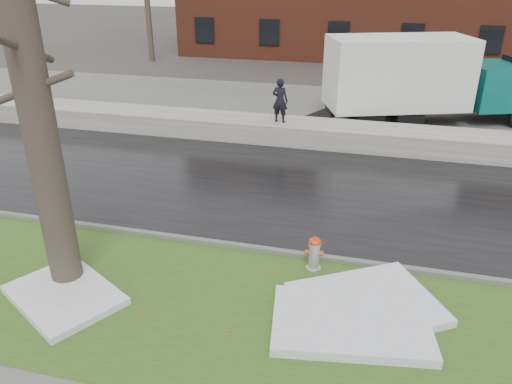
% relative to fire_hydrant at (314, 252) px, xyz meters
% --- Properties ---
extents(ground, '(120.00, 120.00, 0.00)m').
position_rel_fire_hydrant_xyz_m(ground, '(-1.82, -0.56, -0.47)').
color(ground, '#47423D').
rests_on(ground, ground).
extents(verge, '(60.00, 4.50, 0.04)m').
position_rel_fire_hydrant_xyz_m(verge, '(-1.82, -1.81, -0.45)').
color(verge, '#2C4F1A').
rests_on(verge, ground).
extents(road, '(60.00, 7.00, 0.03)m').
position_rel_fire_hydrant_xyz_m(road, '(-1.82, 3.94, -0.46)').
color(road, black).
rests_on(road, ground).
extents(parking_lot, '(60.00, 9.00, 0.03)m').
position_rel_fire_hydrant_xyz_m(parking_lot, '(-1.82, 12.44, -0.46)').
color(parking_lot, slate).
rests_on(parking_lot, ground).
extents(curb, '(60.00, 0.15, 0.14)m').
position_rel_fire_hydrant_xyz_m(curb, '(-1.82, 0.44, -0.40)').
color(curb, slate).
rests_on(curb, ground).
extents(snowbank, '(60.00, 1.60, 0.75)m').
position_rel_fire_hydrant_xyz_m(snowbank, '(-1.82, 8.14, -0.10)').
color(snowbank, '#BAB6AA').
rests_on(snowbank, ground).
extents(bg_tree_left, '(1.40, 1.62, 6.50)m').
position_rel_fire_hydrant_xyz_m(bg_tree_left, '(-13.82, 21.44, 2.86)').
color(bg_tree_left, brown).
rests_on(bg_tree_left, ground).
extents(bg_tree_center, '(1.40, 1.62, 6.50)m').
position_rel_fire_hydrant_xyz_m(bg_tree_center, '(-7.82, 25.44, 2.86)').
color(bg_tree_center, brown).
rests_on(bg_tree_center, ground).
extents(fire_hydrant, '(0.40, 0.34, 0.81)m').
position_rel_fire_hydrant_xyz_m(fire_hydrant, '(0.00, 0.00, 0.00)').
color(fire_hydrant, '#ADAEB5').
rests_on(fire_hydrant, verge).
extents(tree, '(1.62, 1.91, 7.78)m').
position_rel_fire_hydrant_xyz_m(tree, '(-4.86, -1.66, 3.49)').
color(tree, brown).
rests_on(tree, verge).
extents(box_truck, '(10.17, 5.23, 3.42)m').
position_rel_fire_hydrant_xyz_m(box_truck, '(2.53, 11.59, 1.33)').
color(box_truck, black).
rests_on(box_truck, ground).
extents(worker, '(0.61, 0.44, 1.57)m').
position_rel_fire_hydrant_xyz_m(worker, '(-2.45, 7.98, 1.06)').
color(worker, black).
rests_on(worker, snowbank).
extents(snow_patch_near, '(3.26, 3.06, 0.16)m').
position_rel_fire_hydrant_xyz_m(snow_patch_near, '(1.16, -1.03, -0.35)').
color(snow_patch_near, white).
rests_on(snow_patch_near, verge).
extents(snow_patch_far, '(2.70, 2.48, 0.14)m').
position_rel_fire_hydrant_xyz_m(snow_patch_far, '(-4.58, -2.20, -0.36)').
color(snow_patch_far, white).
rests_on(snow_patch_far, verge).
extents(snow_patch_side, '(3.04, 2.21, 0.18)m').
position_rel_fire_hydrant_xyz_m(snow_patch_side, '(0.92, -1.67, -0.34)').
color(snow_patch_side, white).
rests_on(snow_patch_side, verge).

